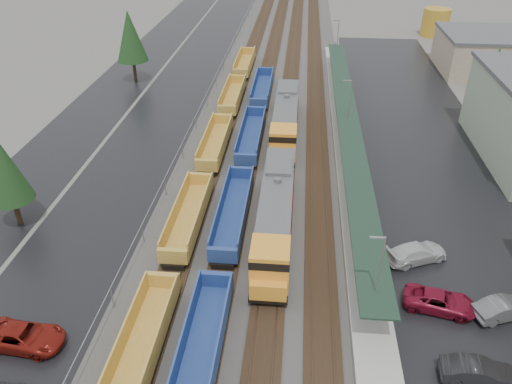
% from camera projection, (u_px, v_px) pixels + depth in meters
% --- Properties ---
extents(ballast_strip, '(20.00, 160.00, 0.08)m').
position_uv_depth(ballast_strip, '(274.00, 109.00, 70.56)').
color(ballast_strip, '#302D2B').
rests_on(ballast_strip, ground).
extents(trackbed, '(14.60, 160.00, 0.22)m').
position_uv_depth(trackbed, '(274.00, 108.00, 70.50)').
color(trackbed, black).
rests_on(trackbed, ground).
extents(west_parking_lot, '(10.00, 160.00, 0.02)m').
position_uv_depth(west_parking_lot, '(170.00, 105.00, 71.75)').
color(west_parking_lot, black).
rests_on(west_parking_lot, ground).
extents(west_road, '(9.00, 160.00, 0.02)m').
position_uv_depth(west_road, '(102.00, 103.00, 72.54)').
color(west_road, black).
rests_on(west_road, ground).
extents(east_commuter_lot, '(16.00, 100.00, 0.02)m').
position_uv_depth(east_commuter_lot, '(424.00, 146.00, 60.62)').
color(east_commuter_lot, black).
rests_on(east_commuter_lot, ground).
extents(station_platform, '(3.00, 80.00, 8.00)m').
position_uv_depth(station_platform, '(346.00, 138.00, 60.99)').
color(station_platform, '#9E9B93').
rests_on(station_platform, ground).
extents(chainlink_fence, '(0.08, 160.04, 2.02)m').
position_uv_depth(chainlink_fence, '(205.00, 100.00, 69.16)').
color(chainlink_fence, gray).
rests_on(chainlink_fence, ground).
extents(tree_west_near, '(3.96, 3.96, 9.00)m').
position_uv_depth(tree_west_near, '(4.00, 169.00, 43.84)').
color(tree_west_near, '#332316').
rests_on(tree_west_near, ground).
extents(tree_west_far, '(4.84, 4.84, 11.00)m').
position_uv_depth(tree_west_far, '(130.00, 36.00, 77.11)').
color(tree_west_far, '#332316').
rests_on(tree_west_far, ground).
extents(tree_east, '(4.40, 4.40, 10.00)m').
position_uv_depth(tree_east, '(493.00, 75.00, 63.29)').
color(tree_east, '#332316').
rests_on(tree_east, ground).
extents(locomotive_lead, '(2.99, 19.71, 4.46)m').
position_uv_depth(locomotive_lead, '(275.00, 216.00, 43.72)').
color(locomotive_lead, black).
rests_on(locomotive_lead, ground).
extents(locomotive_trail, '(2.99, 19.71, 4.46)m').
position_uv_depth(locomotive_trail, '(286.00, 120.00, 61.50)').
color(locomotive_trail, black).
rests_on(locomotive_trail, ground).
extents(well_string_yellow, '(2.52, 105.35, 2.24)m').
position_uv_depth(well_string_yellow, '(189.00, 216.00, 45.81)').
color(well_string_yellow, '#AD9130').
rests_on(well_string_yellow, ground).
extents(well_string_blue, '(2.55, 97.15, 2.26)m').
position_uv_depth(well_string_blue, '(220.00, 271.00, 39.38)').
color(well_string_blue, navy).
rests_on(well_string_blue, ground).
extents(storage_tank, '(5.49, 5.49, 5.49)m').
position_uv_depth(storage_tank, '(435.00, 22.00, 103.28)').
color(storage_tank, '#BB8B25').
rests_on(storage_tank, ground).
extents(parked_car_west_c, '(3.02, 5.84, 1.57)m').
position_uv_depth(parked_car_west_c, '(23.00, 337.00, 34.08)').
color(parked_car_west_c, maroon).
rests_on(parked_car_west_c, ground).
extents(parked_car_east_a, '(1.89, 4.79, 1.55)m').
position_uv_depth(parked_car_east_a, '(478.00, 372.00, 31.62)').
color(parked_car_east_a, black).
rests_on(parked_car_east_a, ground).
extents(parked_car_east_b, '(3.48, 5.66, 1.46)m').
position_uv_depth(parked_car_east_b, '(440.00, 301.00, 37.04)').
color(parked_car_east_b, maroon).
rests_on(parked_car_east_b, ground).
extents(parked_car_east_c, '(4.19, 5.80, 1.56)m').
position_uv_depth(parked_car_east_c, '(416.00, 253.00, 41.85)').
color(parked_car_east_c, silver).
rests_on(parked_car_east_c, ground).
extents(parked_car_east_e, '(3.23, 5.01, 1.56)m').
position_uv_depth(parked_car_east_e, '(505.00, 308.00, 36.36)').
color(parked_car_east_e, '#585A5D').
rests_on(parked_car_east_e, ground).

